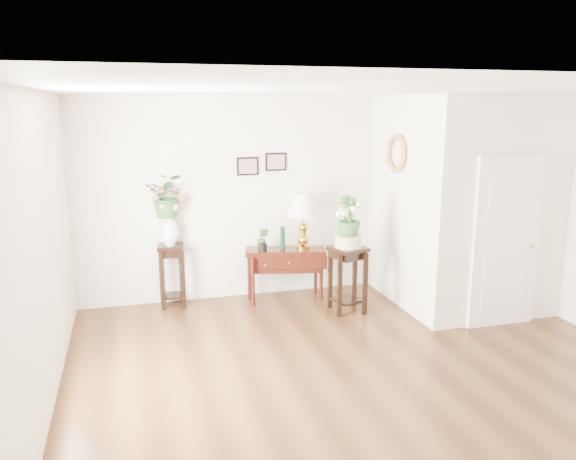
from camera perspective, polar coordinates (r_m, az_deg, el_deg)
name	(u,v)px	position (r m, az deg, el deg)	size (l,w,h in m)	color
floor	(369,374)	(5.94, 8.21, -14.24)	(6.00, 5.50, 0.02)	#4F2F16
ceiling	(378,90)	(5.31, 9.17, 13.88)	(6.00, 5.50, 0.02)	white
wall_back	(293,196)	(7.99, 0.48, 3.43)	(6.00, 0.02, 2.80)	white
wall_left	(36,263)	(5.04, -24.22, -3.08)	(0.02, 5.50, 2.80)	white
partition	(461,201)	(7.99, 17.16, 2.87)	(1.80, 1.95, 2.80)	white
door	(506,242)	(7.25, 21.25, -1.18)	(0.90, 0.05, 2.10)	white
art_print_left	(248,166)	(7.75, -4.12, 6.48)	(0.30, 0.02, 0.25)	black
art_print_right	(276,162)	(7.84, -1.24, 6.94)	(0.30, 0.02, 0.25)	black
wall_ornament	(396,153)	(7.55, 10.90, 7.65)	(0.51, 0.51, 0.07)	#A1693C
console_table	(285,274)	(7.83, -0.27, -4.53)	(1.09, 0.36, 0.73)	#330E06
table_lamp	(303,223)	(7.72, 1.55, 0.70)	(0.45, 0.45, 0.78)	#B58F29
green_vase	(282,237)	(7.68, -0.57, -0.74)	(0.07, 0.07, 0.32)	black
potted_plant	(263,240)	(7.62, -2.61, -1.01)	(0.17, 0.13, 0.30)	#2A5824
plant_stand_a	(172,276)	(7.73, -11.72, -4.56)	(0.33, 0.33, 0.85)	black
porcelain_vase	(170,228)	(7.57, -11.94, 0.16)	(0.24, 0.24, 0.42)	white
lily_arrangement	(168,193)	(7.49, -12.10, 3.68)	(0.53, 0.46, 0.59)	#2A5824
plant_stand_b	(347,279)	(7.42, 6.06, -4.99)	(0.41, 0.41, 0.87)	black
ceramic_bowl	(348,241)	(7.28, 6.15, -1.11)	(0.35, 0.35, 0.16)	beige
narcissus	(349,217)	(7.22, 6.21, 1.30)	(0.31, 0.31, 0.54)	#2A5824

